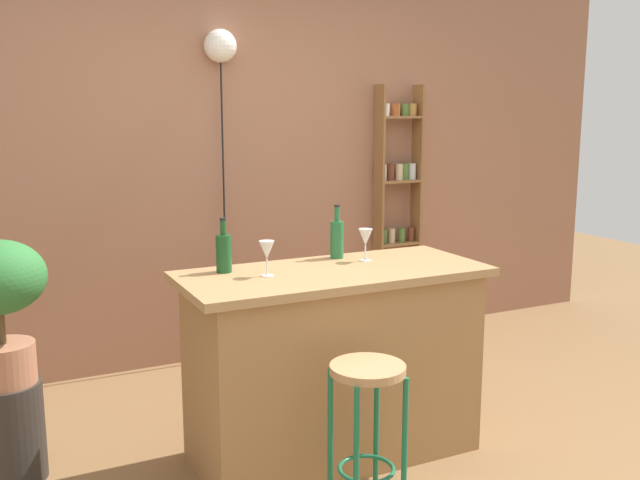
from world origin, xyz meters
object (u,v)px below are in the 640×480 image
wine_glass_left (267,251)px  pendant_globe_light (220,51)px  spice_shelf (398,212)px  wine_glass_center (365,238)px  bottle_olive_oil (337,238)px  bottle_soda_blue (224,252)px  bar_stool (367,406)px  plant_stool (11,431)px

wine_glass_left → pendant_globe_light: (0.31, 1.52, 1.00)m
spice_shelf → wine_glass_center: bearing=-127.6°
bottle_olive_oil → bottle_soda_blue: bearing=-175.1°
bar_stool → wine_glass_left: size_ratio=4.08×
wine_glass_center → pendant_globe_light: bearing=100.1°
spice_shelf → bottle_olive_oil: bearing=-132.6°
bottle_soda_blue → pendant_globe_light: size_ratio=0.12×
bottle_soda_blue → pendant_globe_light: (0.46, 1.36, 1.02)m
spice_shelf → plant_stool: bearing=-158.6°
bar_stool → pendant_globe_light: size_ratio=0.31×
plant_stool → pendant_globe_light: bearing=37.9°
wine_glass_left → wine_glass_center: 0.57m
bottle_soda_blue → wine_glass_left: bearing=-47.6°
bar_stool → bottle_soda_blue: bottle_soda_blue is taller
bottle_soda_blue → wine_glass_center: bearing=-6.1°
pendant_globe_light → bar_stool: bearing=-93.1°
wine_glass_left → plant_stool: bearing=159.7°
bottle_olive_oil → wine_glass_left: bearing=-155.4°
bar_stool → spice_shelf: bearing=55.1°
plant_stool → wine_glass_center: wine_glass_center is taller
bottle_olive_oil → bar_stool: bearing=-108.9°
bottle_olive_oil → bottle_soda_blue: (-0.62, -0.05, -0.01)m
bottle_olive_oil → wine_glass_center: bearing=-54.1°
spice_shelf → wine_glass_left: bearing=-137.8°
plant_stool → wine_glass_left: (1.11, -0.41, 0.82)m
bottle_soda_blue → pendant_globe_light: bearing=71.2°
bar_stool → bottle_soda_blue: bearing=115.2°
wine_glass_left → pendant_globe_light: pendant_globe_light is taller
bar_stool → plant_stool: bar_stool is taller
plant_stool → bar_stool: bearing=-37.1°
spice_shelf → pendant_globe_light: bearing=178.8°
bottle_soda_blue → wine_glass_center: 0.72m
bottle_olive_oil → wine_glass_center: size_ratio=1.68×
pendant_globe_light → plant_stool: bearing=-142.1°
wine_glass_center → plant_stool: bearing=169.1°
bottle_olive_oil → wine_glass_left: (-0.47, -0.22, 0.01)m
bottle_soda_blue → wine_glass_center: (0.72, -0.08, 0.02)m
bar_stool → wine_glass_left: bearing=109.0°
bottle_soda_blue → pendant_globe_light: 1.76m
bar_stool → wine_glass_center: (0.37, 0.67, 0.56)m
plant_stool → wine_glass_center: (1.68, -0.32, 0.82)m
bottle_soda_blue → bottle_olive_oil: bearing=4.9°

